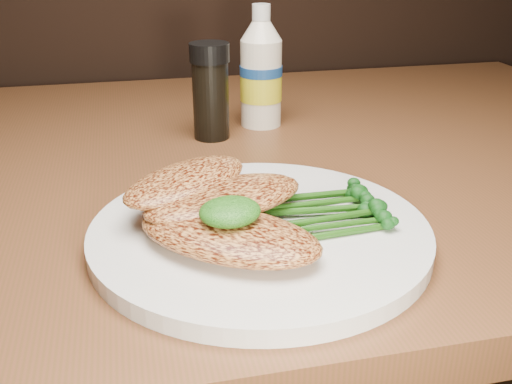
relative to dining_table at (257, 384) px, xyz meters
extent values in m
cylinder|color=white|center=(-0.05, -0.23, 0.38)|extent=(0.30, 0.30, 0.02)
ellipsoid|color=#CF8542|center=(-0.09, -0.27, 0.40)|extent=(0.18, 0.16, 0.03)
ellipsoid|color=#CF8542|center=(-0.08, -0.21, 0.41)|extent=(0.17, 0.12, 0.02)
ellipsoid|color=#CF8542|center=(-0.11, -0.18, 0.42)|extent=(0.15, 0.14, 0.02)
ellipsoid|color=#0B3307|center=(-0.08, -0.26, 0.42)|extent=(0.06, 0.06, 0.02)
camera|label=1|loc=(-0.16, -0.68, 0.63)|focal=41.83mm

